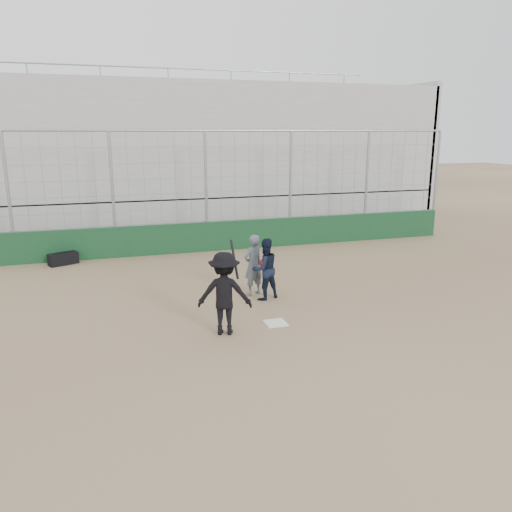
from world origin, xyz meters
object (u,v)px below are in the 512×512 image
object	(u,v)px
catcher_crouched	(265,279)
equipment_bag	(63,259)
umpire	(253,268)
batter_at_plate	(225,293)

from	to	relation	value
catcher_crouched	equipment_bag	distance (m)	6.96
catcher_crouched	umpire	size ratio (longest dim) A/B	0.75
batter_at_plate	umpire	size ratio (longest dim) A/B	1.34
batter_at_plate	catcher_crouched	bearing A→B (deg)	50.76
umpire	equipment_bag	world-z (taller)	umpire
umpire	equipment_bag	xyz separation A→B (m)	(-4.72, 4.52, -0.51)
batter_at_plate	umpire	xyz separation A→B (m)	(1.26, 2.17, -0.15)
batter_at_plate	catcher_crouched	distance (m)	2.29
catcher_crouched	umpire	xyz separation A→B (m)	(-0.17, 0.42, 0.18)
batter_at_plate	equipment_bag	bearing A→B (deg)	117.38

